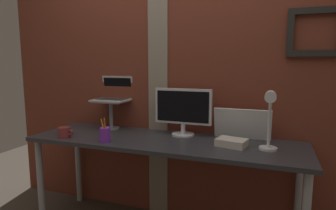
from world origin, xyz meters
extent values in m
cube|color=brown|center=(0.00, 0.49, 1.19)|extent=(3.29, 0.12, 2.38)
cube|color=gray|center=(-0.16, 0.43, 1.19)|extent=(0.17, 0.01, 2.38)
cube|color=black|center=(1.02, 0.41, 1.69)|extent=(0.36, 0.03, 0.04)
cube|color=black|center=(1.02, 0.41, 1.40)|extent=(0.36, 0.03, 0.04)
cube|color=black|center=(0.86, 0.41, 1.54)|extent=(0.04, 0.03, 0.24)
cube|color=#333338|center=(0.01, 0.13, 0.74)|extent=(2.07, 0.60, 0.03)
cylinder|color=#B2B2B7|center=(-0.97, -0.11, 0.36)|extent=(0.05, 0.05, 0.73)
cylinder|color=#B2B2B7|center=(-0.97, 0.37, 0.36)|extent=(0.05, 0.05, 0.73)
cylinder|color=#B2B2B7|center=(0.98, 0.37, 0.36)|extent=(0.05, 0.05, 0.73)
cylinder|color=white|center=(0.10, 0.31, 0.77)|extent=(0.18, 0.18, 0.01)
cylinder|color=white|center=(0.10, 0.31, 0.81)|extent=(0.04, 0.04, 0.08)
cube|color=white|center=(0.10, 0.31, 0.99)|extent=(0.46, 0.04, 0.28)
cube|color=black|center=(0.10, 0.29, 0.99)|extent=(0.42, 0.00, 0.24)
cylinder|color=gray|center=(-0.55, 0.31, 0.77)|extent=(0.14, 0.14, 0.01)
cylinder|color=gray|center=(-0.55, 0.31, 0.88)|extent=(0.03, 0.03, 0.23)
cube|color=gray|center=(-0.55, 0.31, 1.00)|extent=(0.28, 0.22, 0.01)
cube|color=silver|center=(-0.55, 0.31, 1.01)|extent=(0.30, 0.23, 0.01)
cube|color=#2D2D30|center=(-0.55, 0.33, 1.02)|extent=(0.26, 0.14, 0.00)
cube|color=silver|center=(-0.55, 0.44, 1.12)|extent=(0.30, 0.03, 0.20)
cube|color=black|center=(-0.55, 0.44, 1.12)|extent=(0.27, 0.02, 0.17)
cube|color=white|center=(0.56, 0.34, 0.88)|extent=(0.42, 0.08, 0.24)
cylinder|color=white|center=(0.75, 0.13, 0.77)|extent=(0.12, 0.12, 0.02)
cylinder|color=white|center=(0.75, 0.13, 0.96)|extent=(0.02, 0.02, 0.37)
cylinder|color=white|center=(0.75, 0.04, 1.13)|extent=(0.07, 0.11, 0.07)
cylinder|color=purple|center=(-0.37, -0.07, 0.81)|extent=(0.08, 0.08, 0.10)
cylinder|color=orange|center=(-0.37, -0.08, 0.85)|extent=(0.02, 0.02, 0.17)
cylinder|color=yellow|center=(-0.38, -0.09, 0.85)|extent=(0.04, 0.01, 0.16)
cylinder|color=red|center=(-0.37, -0.08, 0.85)|extent=(0.02, 0.01, 0.15)
cylinder|color=maroon|center=(-0.74, -0.07, 0.80)|extent=(0.10, 0.10, 0.08)
torus|color=maroon|center=(-0.68, -0.07, 0.80)|extent=(0.05, 0.01, 0.05)
cube|color=silver|center=(0.51, 0.13, 0.79)|extent=(0.23, 0.18, 0.05)
camera|label=1|loc=(0.76, -1.86, 1.33)|focal=31.14mm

